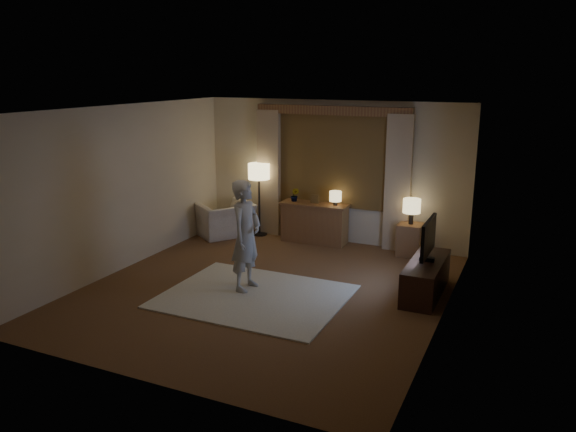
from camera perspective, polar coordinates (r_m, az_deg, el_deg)
The scene contains 13 objects.
room at distance 8.31m, azimuth -0.81°, elevation 2.27°, with size 5.04×5.54×2.64m.
rug at distance 8.02m, azimuth -3.43°, elevation -8.14°, with size 2.50×2.00×0.02m, color beige.
sideboard at distance 10.41m, azimuth 2.71°, elevation -0.79°, with size 1.20×0.40×0.70m, color brown.
picture_frame at distance 10.31m, azimuth 2.74°, elevation 1.63°, with size 0.16×0.02×0.20m, color brown.
plant at distance 10.45m, azimuth 0.70°, elevation 2.10°, with size 0.17×0.13×0.30m, color #999999.
table_lamp_sideboard at distance 10.15m, azimuth 4.84°, elevation 1.95°, with size 0.22×0.22×0.30m.
floor_lamp at distance 10.70m, azimuth -2.97°, elevation 4.15°, with size 0.41×0.41×1.40m.
armchair at distance 10.89m, azimuth -6.46°, elevation -0.33°, with size 0.99×0.87×0.65m, color beige.
side_table at distance 9.89m, azimuth 12.28°, elevation -2.37°, with size 0.40×0.40×0.56m, color brown.
table_lamp_side at distance 9.74m, azimuth 12.46°, elevation 0.94°, with size 0.30×0.30×0.44m.
tv_stand at distance 8.25m, azimuth 13.82°, elevation -6.10°, with size 0.45×1.40×0.50m, color black.
tv at distance 8.07m, azimuth 14.06°, elevation -2.20°, with size 0.21×0.84×0.61m.
person at distance 8.02m, azimuth -4.30°, elevation -1.98°, with size 0.59×0.38×1.61m, color #AEAAA1.
Camera 1 is at (3.48, -6.83, 3.09)m, focal length 35.00 mm.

